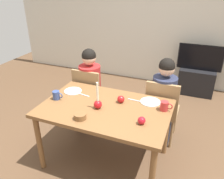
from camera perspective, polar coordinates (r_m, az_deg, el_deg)
ground_plane at (r=2.93m, az=-1.53°, el=-17.08°), size 7.68×7.68×0.00m
back_wall at (r=4.68m, az=11.59°, el=17.17°), size 6.40×0.10×2.60m
dining_table at (r=2.52m, az=-1.71°, el=-6.04°), size 1.40×0.90×0.75m
chair_left at (r=3.26m, az=-5.66°, el=-1.15°), size 0.40×0.40×0.90m
chair_right at (r=2.98m, az=12.43°, el=-4.60°), size 0.40×0.40×0.90m
person_left_child at (r=3.26m, az=-5.45°, el=-0.01°), size 0.30×0.30×1.17m
person_right_child at (r=2.98m, az=12.65°, el=-3.35°), size 0.30×0.30×1.17m
tv_stand at (r=4.60m, az=20.40°, el=2.00°), size 0.64×0.40×0.48m
tv at (r=4.44m, az=21.36°, el=7.52°), size 0.79×0.05×0.46m
candle_centerpiece at (r=2.42m, az=-3.60°, el=-3.40°), size 0.09×0.09×0.30m
plate_left at (r=2.84m, az=-9.81°, el=-0.38°), size 0.21×0.21×0.01m
plate_right at (r=2.59m, az=9.64°, el=-3.08°), size 0.22×0.22×0.01m
mug_left at (r=2.68m, az=-13.82°, el=-1.40°), size 0.13×0.08×0.10m
mug_right at (r=2.45m, az=13.09°, el=-4.04°), size 0.13×0.09×0.10m
fork_left at (r=2.73m, az=-7.30°, el=-1.31°), size 0.18×0.04×0.01m
fork_right at (r=2.60m, az=5.89°, el=-2.75°), size 0.18×0.03×0.01m
bowl_walnuts at (r=2.29m, az=-8.00°, el=-6.67°), size 0.12×0.12×0.06m
apple_near_candle at (r=2.20m, az=7.47°, el=-7.75°), size 0.08×0.08×0.08m
apple_by_left_plate at (r=2.54m, az=2.25°, el=-2.44°), size 0.08×0.08×0.08m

